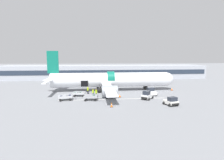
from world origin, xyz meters
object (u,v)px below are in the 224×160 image
at_px(airplane, 109,80).
at_px(baggage_cart_loading, 79,94).
at_px(baggage_tug_lead, 171,102).
at_px(baggage_cart_queued, 66,98).
at_px(baggage_tug_rear, 151,92).
at_px(baggage_cart_empty, 91,97).
at_px(ground_crew_loader_b, 93,92).
at_px(ground_crew_loader_a, 96,93).
at_px(ground_crew_driver, 88,90).
at_px(baggage_tug_mid, 147,96).

distance_m(airplane, baggage_cart_loading, 9.32).
distance_m(baggage_tug_lead, baggage_cart_queued, 19.75).
relative_size(baggage_tug_rear, baggage_cart_empty, 0.73).
height_order(baggage_tug_lead, ground_crew_loader_b, ground_crew_loader_b).
bearing_deg(baggage_cart_queued, ground_crew_loader_a, 19.83).
height_order(ground_crew_loader_a, ground_crew_driver, ground_crew_loader_a).
bearing_deg(baggage_cart_queued, baggage_tug_rear, 8.77).
bearing_deg(airplane, baggage_tug_mid, -56.27).
xyz_separation_m(baggage_cart_loading, baggage_cart_empty, (2.61, -4.10, 0.08)).
distance_m(baggage_cart_empty, ground_crew_loader_b, 3.33).
distance_m(airplane, ground_crew_loader_b, 7.90).
xyz_separation_m(baggage_tug_mid, ground_crew_loader_b, (-10.82, 3.61, 0.15)).
bearing_deg(ground_crew_loader_b, baggage_cart_loading, 164.73).
relative_size(baggage_cart_empty, ground_crew_driver, 2.13).
relative_size(ground_crew_loader_a, ground_crew_driver, 1.05).
distance_m(baggage_cart_loading, baggage_cart_empty, 4.86).
bearing_deg(ground_crew_loader_b, airplane, 58.45).
bearing_deg(baggage_tug_mid, ground_crew_driver, 151.16).
bearing_deg(baggage_cart_loading, baggage_cart_empty, -57.57).
relative_size(baggage_tug_lead, ground_crew_driver, 1.59).
relative_size(baggage_cart_loading, baggage_cart_queued, 0.99).
height_order(baggage_cart_queued, ground_crew_loader_a, ground_crew_loader_a).
bearing_deg(baggage_tug_lead, baggage_cart_loading, 150.69).
xyz_separation_m(baggage_tug_lead, baggage_cart_loading, (-16.58, 9.30, -0.18)).
bearing_deg(airplane, baggage_cart_empty, -114.02).
relative_size(baggage_cart_loading, ground_crew_loader_b, 2.10).
xyz_separation_m(airplane, baggage_tug_lead, (9.58, -15.05, -2.02)).
height_order(airplane, baggage_tug_lead, airplane).
relative_size(baggage_cart_queued, ground_crew_loader_a, 2.01).
height_order(baggage_cart_loading, ground_crew_loader_a, ground_crew_loader_a).
bearing_deg(ground_crew_loader_b, ground_crew_driver, 111.63).
relative_size(ground_crew_loader_b, ground_crew_driver, 1.00).
relative_size(baggage_tug_mid, ground_crew_loader_b, 1.72).
bearing_deg(baggage_tug_mid, baggage_cart_empty, 178.37).
bearing_deg(baggage_tug_mid, baggage_cart_loading, 162.22).
height_order(airplane, baggage_tug_mid, airplane).
bearing_deg(ground_crew_loader_a, baggage_cart_loading, 158.12).
bearing_deg(baggage_tug_rear, baggage_cart_empty, -166.05).
distance_m(baggage_tug_mid, ground_crew_loader_b, 11.40).
distance_m(baggage_cart_loading, ground_crew_loader_a, 3.95).
bearing_deg(airplane, baggage_cart_queued, -134.90).
bearing_deg(baggage_cart_loading, baggage_tug_rear, -2.95).
distance_m(airplane, baggage_tug_lead, 17.96).
distance_m(airplane, baggage_tug_mid, 12.38).
bearing_deg(ground_crew_loader_a, ground_crew_loader_b, 135.92).
height_order(baggage_tug_mid, ground_crew_loader_a, ground_crew_loader_a).
distance_m(baggage_tug_mid, baggage_cart_queued, 16.14).
distance_m(ground_crew_loader_b, ground_crew_driver, 3.23).
xyz_separation_m(baggage_tug_mid, baggage_cart_loading, (-13.79, 4.42, -0.27)).
relative_size(airplane, ground_crew_driver, 19.41).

